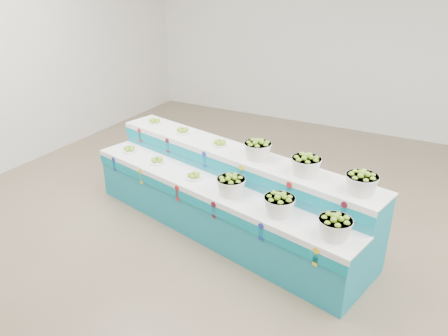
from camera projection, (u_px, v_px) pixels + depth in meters
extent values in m
plane|color=brown|center=(279.00, 260.00, 5.17)|extent=(10.00, 10.00, 0.00)
plane|color=silver|center=(381.00, 33.00, 8.32)|extent=(10.00, 0.00, 10.00)
cylinder|color=white|center=(129.00, 149.00, 6.31)|extent=(0.26, 0.26, 0.09)
cylinder|color=white|center=(157.00, 160.00, 5.94)|extent=(0.26, 0.26, 0.09)
cylinder|color=white|center=(194.00, 175.00, 5.51)|extent=(0.26, 0.26, 0.09)
cylinder|color=white|center=(154.00, 121.00, 6.52)|extent=(0.26, 0.26, 0.09)
cylinder|color=white|center=(183.00, 130.00, 6.15)|extent=(0.26, 0.26, 0.09)
cylinder|color=white|center=(220.00, 143.00, 5.72)|extent=(0.26, 0.26, 0.09)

